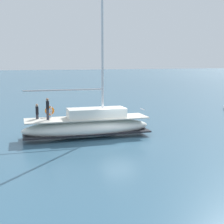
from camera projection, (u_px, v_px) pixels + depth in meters
name	position (u px, v px, depth m)	size (l,w,h in m)	color
ground_plane	(119.00, 139.00, 23.38)	(400.00, 400.00, 0.00)	#38607A
main_sailboat	(88.00, 125.00, 23.89)	(3.32, 9.79, 12.57)	white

